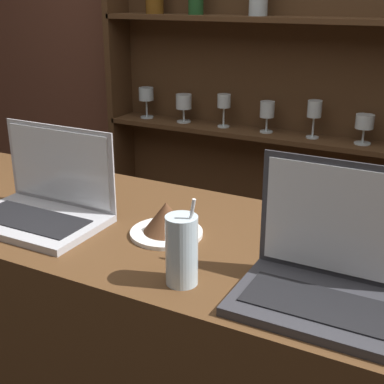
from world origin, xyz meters
name	(u,v)px	position (x,y,z in m)	size (l,w,h in m)	color
back_wall	(314,51)	(0.00, 1.46, 1.35)	(7.00, 0.06, 2.70)	brown
back_shelf	(268,141)	(-0.15, 1.38, 0.97)	(1.49, 0.18, 1.84)	#472D19
laptop_near	(44,201)	(-0.32, 0.21, 1.08)	(0.34, 0.22, 0.23)	#ADADB2
laptop_far	(325,270)	(0.41, 0.17, 1.09)	(0.31, 0.22, 0.26)	#333338
cake_plate	(166,221)	(0.00, 0.28, 1.06)	(0.18, 0.18, 0.08)	silver
water_glass	(182,250)	(0.14, 0.10, 1.10)	(0.06, 0.06, 0.19)	silver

